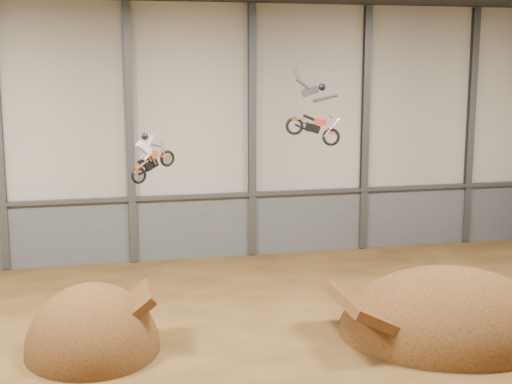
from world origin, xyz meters
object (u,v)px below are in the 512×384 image
takeoff_ramp (93,350)px  fmx_rider_a (156,151)px  landing_ramp (448,332)px  fmx_rider_b (311,108)px

takeoff_ramp → fmx_rider_a: size_ratio=2.68×
landing_ramp → fmx_rider_a: (-11.26, 4.61, 7.19)m
landing_ramp → fmx_rider_a: size_ratio=4.10×
landing_ramp → fmx_rider_b: fmx_rider_b is taller
fmx_rider_a → fmx_rider_b: size_ratio=0.69×
landing_ramp → fmx_rider_b: bearing=139.7°
fmx_rider_a → landing_ramp: bearing=-48.2°
fmx_rider_b → fmx_rider_a: bearing=-173.1°
fmx_rider_a → fmx_rider_b: bearing=-31.2°
fmx_rider_a → fmx_rider_b: 6.79m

